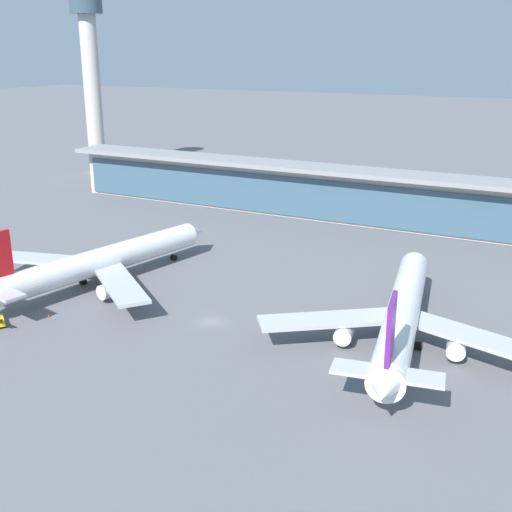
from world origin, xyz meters
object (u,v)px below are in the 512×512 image
control_tower (91,70)px  airliner_left_stand (96,262)px  safety_cone_alpha (48,315)px  airliner_centre_stand (402,315)px

control_tower → airliner_left_stand: bearing=-49.4°
airliner_left_stand → control_tower: bearing=130.6°
safety_cone_alpha → control_tower: bearing=127.2°
airliner_left_stand → airliner_centre_stand: 62.45m
safety_cone_alpha → airliner_centre_stand: bearing=17.4°
airliner_centre_stand → control_tower: bearing=146.5°
airliner_centre_stand → safety_cone_alpha: size_ratio=85.49×
airliner_centre_stand → safety_cone_alpha: bearing=-162.6°
airliner_centre_stand → airliner_left_stand: bearing=-178.1°
airliner_centre_stand → safety_cone_alpha: airliner_centre_stand is taller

